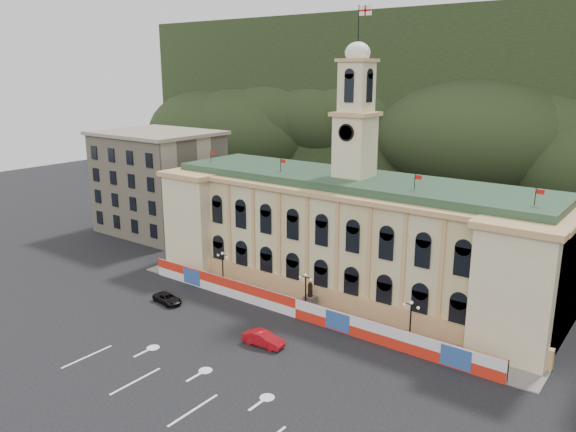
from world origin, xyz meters
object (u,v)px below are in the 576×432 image
Objects in this scene: statue at (310,301)px; lamp_center at (306,289)px; black_suv at (168,298)px; red_sedan at (263,339)px.

lamp_center is (0.00, -1.00, 1.89)m from statue.
statue is 18.53m from black_suv.
statue reaches higher than black_suv.
statue is 10.96m from red_sedan.
red_sedan is 1.03× the size of black_suv.
lamp_center reaches higher than statue.
lamp_center is at bearing -90.00° from statue.
statue is 2.14m from lamp_center.
lamp_center is 18.20m from black_suv.
red_sedan reaches higher than black_suv.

